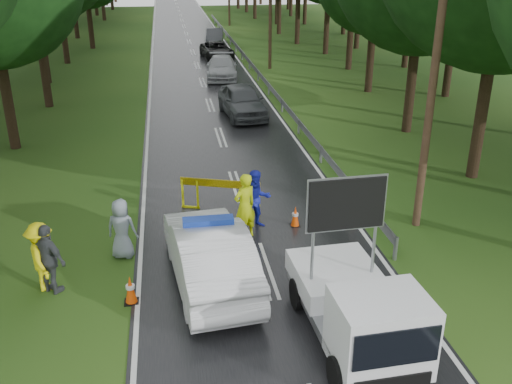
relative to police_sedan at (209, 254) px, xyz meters
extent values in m
plane|color=#193F12|center=(1.50, 0.38, -0.85)|extent=(160.00, 160.00, 0.00)
cube|color=black|center=(1.50, 30.38, -0.84)|extent=(7.00, 140.00, 0.02)
cylinder|color=gray|center=(5.20, 0.38, -0.50)|extent=(0.12, 0.12, 0.70)
cube|color=gray|center=(5.20, 30.38, -0.30)|extent=(0.05, 60.00, 0.30)
cylinder|color=#3E2B1D|center=(6.70, 2.38, 4.15)|extent=(0.24, 0.24, 10.00)
imported|color=white|center=(0.00, 0.00, 0.00)|extent=(2.34, 5.31, 1.69)
cube|color=#1938A5|center=(0.00, 0.00, 0.93)|extent=(1.30, 0.49, 0.17)
cube|color=gray|center=(2.92, -2.51, -0.35)|extent=(2.00, 3.91, 0.23)
cube|color=white|center=(2.88, -1.59, 0.01)|extent=(2.02, 2.28, 0.50)
cube|color=white|center=(3.00, -4.15, 0.29)|extent=(1.89, 1.54, 1.55)
cube|color=black|center=(3.04, -4.89, 0.47)|extent=(1.69, 0.12, 0.78)
cube|color=black|center=(2.90, -1.96, 2.07)|extent=(1.74, 0.19, 1.19)
cylinder|color=black|center=(2.14, -4.37, -0.47)|extent=(0.29, 0.78, 0.77)
cylinder|color=black|center=(3.88, -4.29, -0.47)|extent=(0.29, 0.78, 0.77)
cylinder|color=black|center=(2.01, -1.45, -0.47)|extent=(0.29, 0.78, 0.77)
cylinder|color=black|center=(3.74, -1.37, -0.47)|extent=(0.29, 0.78, 0.77)
cube|color=#DAE00C|center=(-0.51, 4.81, -0.34)|extent=(0.08, 0.08, 1.03)
cube|color=#DAE00C|center=(-0.02, 4.64, -0.34)|extent=(0.08, 0.08, 1.03)
cube|color=#DAE00C|center=(1.43, 4.12, -0.34)|extent=(0.08, 0.08, 1.03)
cube|color=#DAE00C|center=(1.92, 3.94, -0.34)|extent=(0.08, 0.08, 1.03)
cube|color=#F2CC00|center=(0.70, 4.38, 0.13)|extent=(2.55, 0.95, 0.26)
imported|color=#BFDA0B|center=(1.25, 2.38, 0.17)|extent=(0.89, 0.79, 2.05)
imported|color=#1B25B5|center=(1.70, 3.01, 0.09)|extent=(1.03, 0.87, 1.88)
imported|color=#FDEE0D|center=(-4.18, 0.38, 0.07)|extent=(0.98, 1.33, 1.84)
imported|color=#42454A|center=(-3.97, 0.18, 0.09)|extent=(1.14, 1.04, 1.87)
imported|color=gray|center=(-2.30, 1.74, 0.02)|extent=(0.98, 0.78, 1.75)
imported|color=#42454A|center=(2.99, 15.89, -0.04)|extent=(2.38, 4.93, 1.62)
imported|color=#A5A6AD|center=(2.91, 25.63, -0.14)|extent=(2.46, 5.07, 1.42)
imported|color=black|center=(3.30, 33.26, -0.21)|extent=(2.66, 4.86, 1.29)
imported|color=#3C3E43|center=(3.80, 40.75, -0.16)|extent=(2.02, 4.36, 1.39)
cube|color=black|center=(-2.00, -0.62, -0.84)|extent=(0.35, 0.35, 0.03)
cone|color=#FF4C08|center=(-2.00, -0.62, -0.47)|extent=(0.29, 0.29, 0.73)
cube|color=black|center=(0.85, 2.38, -0.84)|extent=(0.38, 0.38, 0.03)
cone|color=#FF4C08|center=(0.85, 2.38, -0.44)|extent=(0.31, 0.31, 0.78)
cube|color=black|center=(2.90, 2.88, -0.84)|extent=(0.32, 0.32, 0.03)
cone|color=#FF4C08|center=(2.90, 2.88, -0.51)|extent=(0.26, 0.26, 0.65)
cube|color=black|center=(-0.80, 1.66, -0.84)|extent=(0.33, 0.33, 0.03)
cone|color=#FF4C08|center=(-0.80, 1.66, -0.49)|extent=(0.27, 0.27, 0.68)
cube|color=black|center=(5.00, 3.46, -0.84)|extent=(0.37, 0.37, 0.03)
cone|color=#FF4C08|center=(5.00, 3.46, -0.45)|extent=(0.30, 0.30, 0.75)
camera|label=1|loc=(-0.81, -12.81, 7.16)|focal=40.00mm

